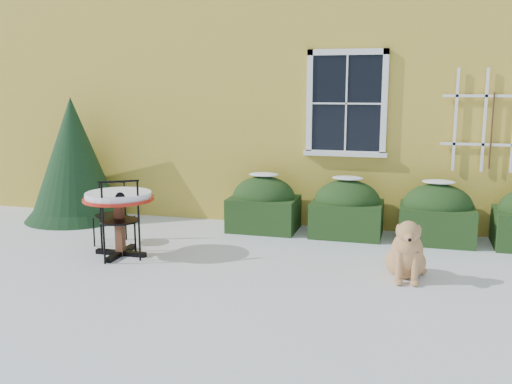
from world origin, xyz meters
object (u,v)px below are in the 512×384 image
(patio_chair_far, at_px, (110,213))
(bistro_table, at_px, (119,203))
(evergreen_shrub, at_px, (74,171))
(dog, at_px, (407,254))
(patio_chair_near, at_px, (120,219))

(patio_chair_far, bearing_deg, bistro_table, -64.87)
(evergreen_shrub, distance_m, bistro_table, 2.51)
(dog, bearing_deg, bistro_table, 176.05)
(evergreen_shrub, bearing_deg, patio_chair_near, -45.26)
(bistro_table, bearing_deg, dog, 0.35)
(patio_chair_near, relative_size, dog, 1.25)
(bistro_table, height_order, dog, bistro_table)
(evergreen_shrub, relative_size, dog, 2.41)
(patio_chair_near, bearing_deg, dog, 147.61)
(bistro_table, relative_size, dog, 1.09)
(evergreen_shrub, height_order, dog, evergreen_shrub)
(bistro_table, relative_size, patio_chair_near, 0.87)
(evergreen_shrub, distance_m, dog, 5.79)
(evergreen_shrub, height_order, patio_chair_far, evergreen_shrub)
(patio_chair_far, distance_m, dog, 4.19)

